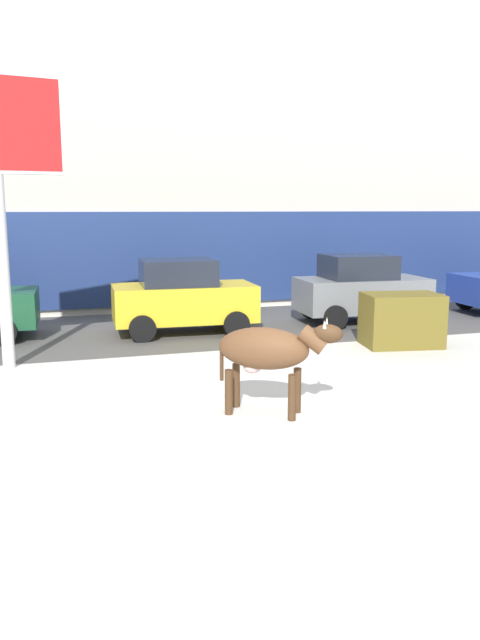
% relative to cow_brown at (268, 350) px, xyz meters
% --- Properties ---
extents(ground_plane, '(120.00, 120.00, 0.00)m').
position_rel_cow_brown_xyz_m(ground_plane, '(0.43, -0.72, -0.99)').
color(ground_plane, silver).
extents(road_strip, '(60.00, 5.60, 0.01)m').
position_rel_cow_brown_xyz_m(road_strip, '(0.43, 7.17, -0.99)').
color(road_strip, '#514F4C').
rests_on(road_strip, ground).
extents(building_facade, '(44.00, 6.10, 13.00)m').
position_rel_cow_brown_xyz_m(building_facade, '(0.43, 13.06, 5.49)').
color(building_facade, beige).
rests_on(building_facade, ground).
extents(cow_brown, '(1.81, 1.40, 1.54)m').
position_rel_cow_brown_xyz_m(cow_brown, '(0.00, 0.00, 0.00)').
color(cow_brown, brown).
rests_on(cow_brown, ground).
extents(car_yellow_hatchback, '(3.58, 2.06, 1.86)m').
position_rel_cow_brown_xyz_m(car_yellow_hatchback, '(0.08, 6.58, -0.07)').
color(car_yellow_hatchback, gold).
rests_on(car_yellow_hatchback, ground).
extents(car_grey_hatchback, '(3.58, 2.06, 1.86)m').
position_rel_cow_brown_xyz_m(car_grey_hatchback, '(5.08, 6.64, -0.07)').
color(car_grey_hatchback, slate).
rests_on(car_grey_hatchback, ground).
extents(dumpster, '(1.86, 1.36, 1.20)m').
position_rel_cow_brown_xyz_m(dumpster, '(4.53, 3.64, -0.39)').
color(dumpster, brown).
rests_on(dumpster, ground).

